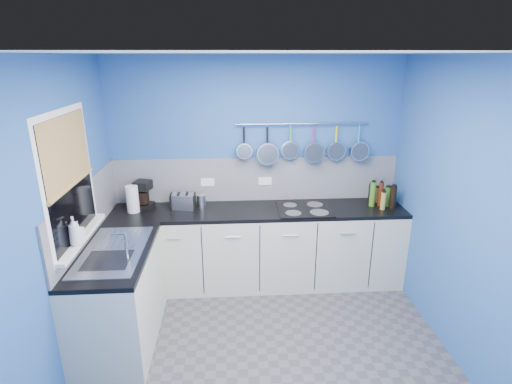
{
  "coord_description": "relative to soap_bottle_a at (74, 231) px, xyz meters",
  "views": [
    {
      "loc": [
        -0.28,
        -2.84,
        2.49
      ],
      "look_at": [
        -0.05,
        0.75,
        1.25
      ],
      "focal_mm": 28.08,
      "sensor_mm": 36.0,
      "label": 1
    }
  ],
  "objects": [
    {
      "name": "condiment_5",
      "position": [
        2.8,
        1.09,
        -0.13
      ],
      "size": [
        0.06,
        0.06,
        0.28
      ],
      "primitive_type": "cylinder",
      "color": "#3F721E",
      "rests_on": "worktop_back"
    },
    {
      "name": "window_glass",
      "position": [
        -0.04,
        0.17,
        0.38
      ],
      "size": [
        0.01,
        0.9,
        1.0
      ],
      "primitive_type": "cube",
      "color": "black",
      "rests_on": "wall_left"
    },
    {
      "name": "cabinet_run_left",
      "position": [
        0.23,
        0.17,
        -0.74
      ],
      "size": [
        0.6,
        1.2,
        0.86
      ],
      "primitive_type": "cube",
      "color": "beige",
      "rests_on": "ground"
    },
    {
      "name": "condiment_4",
      "position": [
        2.89,
        1.09,
        -0.14
      ],
      "size": [
        0.05,
        0.05,
        0.27
      ],
      "primitive_type": "cylinder",
      "color": "#4C190C",
      "rests_on": "worktop_back"
    },
    {
      "name": "pan_2",
      "position": [
        1.9,
        1.31,
        0.42
      ],
      "size": [
        0.2,
        0.06,
        0.39
      ],
      "primitive_type": null,
      "color": "silver",
      "rests_on": "pot_rail"
    },
    {
      "name": "pan_0",
      "position": [
        1.4,
        1.31,
        0.43
      ],
      "size": [
        0.17,
        0.1,
        0.36
      ],
      "primitive_type": null,
      "color": "silver",
      "rests_on": "pot_rail"
    },
    {
      "name": "wall_left",
      "position": [
        -0.08,
        -0.13,
        0.08
      ],
      "size": [
        0.02,
        3.0,
        2.5
      ],
      "primitive_type": "cube",
      "color": "#2A579E",
      "rests_on": "ground"
    },
    {
      "name": "coffee_maker",
      "position": [
        0.29,
        1.17,
        -0.12
      ],
      "size": [
        0.22,
        0.23,
        0.31
      ],
      "primitive_type": null,
      "rotation": [
        0.0,
        0.0,
        -0.28
      ],
      "color": "black",
      "rests_on": "worktop_back"
    },
    {
      "name": "condiment_6",
      "position": [
        2.99,
        1.0,
        -0.14
      ],
      "size": [
        0.07,
        0.07,
        0.25
      ],
      "primitive_type": "cylinder",
      "color": "black",
      "rests_on": "worktop_back"
    },
    {
      "name": "socket_left",
      "position": [
        0.98,
        1.35,
        -0.04
      ],
      "size": [
        0.15,
        0.01,
        0.09
      ],
      "primitive_type": "cube",
      "color": "white",
      "rests_on": "backsplash_back"
    },
    {
      "name": "floor",
      "position": [
        1.53,
        -0.13,
        -1.18
      ],
      "size": [
        3.2,
        3.0,
        0.02
      ],
      "primitive_type": "cube",
      "color": "#47474C",
      "rests_on": "ground"
    },
    {
      "name": "bamboo_blind",
      "position": [
        -0.03,
        0.17,
        0.61
      ],
      "size": [
        0.01,
        0.9,
        0.55
      ],
      "primitive_type": "cube",
      "color": "#A48145",
      "rests_on": "wall_left"
    },
    {
      "name": "worktop_back",
      "position": [
        1.53,
        1.07,
        -0.29
      ],
      "size": [
        3.2,
        0.6,
        0.04
      ],
      "primitive_type": "cube",
      "color": "black",
      "rests_on": "cabinet_run_back"
    },
    {
      "name": "sink_unit",
      "position": [
        0.23,
        0.17,
        -0.27
      ],
      "size": [
        0.5,
        0.95,
        0.01
      ],
      "primitive_type": "cube",
      "color": "silver",
      "rests_on": "worktop_left"
    },
    {
      "name": "condiment_7",
      "position": [
        2.88,
        0.98,
        -0.17
      ],
      "size": [
        0.06,
        0.06,
        0.19
      ],
      "primitive_type": "cylinder",
      "color": "olive",
      "rests_on": "worktop_back"
    },
    {
      "name": "worktop_left",
      "position": [
        0.23,
        0.17,
        -0.29
      ],
      "size": [
        0.6,
        1.2,
        0.04
      ],
      "primitive_type": "cube",
      "color": "black",
      "rests_on": "cabinet_run_left"
    },
    {
      "name": "socket_right",
      "position": [
        1.63,
        1.35,
        -0.04
      ],
      "size": [
        0.15,
        0.01,
        0.09
      ],
      "primitive_type": "cube",
      "color": "white",
      "rests_on": "backsplash_back"
    },
    {
      "name": "pot_rail",
      "position": [
        2.03,
        1.32,
        0.61
      ],
      "size": [
        1.45,
        0.02,
        0.02
      ],
      "primitive_type": "cylinder",
      "rotation": [
        0.0,
        1.57,
        0.0
      ],
      "color": "silver",
      "rests_on": "wall_back"
    },
    {
      "name": "pan_4",
      "position": [
        2.41,
        1.31,
        0.41
      ],
      "size": [
        0.21,
        0.08,
        0.4
      ],
      "primitive_type": null,
      "color": "silver",
      "rests_on": "pot_rail"
    },
    {
      "name": "paper_towel",
      "position": [
        0.2,
        1.08,
        -0.13
      ],
      "size": [
        0.16,
        0.16,
        0.29
      ],
      "primitive_type": "cylinder",
      "rotation": [
        0.0,
        0.0,
        0.25
      ],
      "color": "white",
      "rests_on": "worktop_back"
    },
    {
      "name": "condiment_2",
      "position": [
        2.82,
        1.2,
        -0.16
      ],
      "size": [
        0.06,
        0.06,
        0.22
      ],
      "primitive_type": "cylinder",
      "color": "black",
      "rests_on": "worktop_back"
    },
    {
      "name": "cabinet_run_back",
      "position": [
        1.53,
        1.07,
        -0.74
      ],
      "size": [
        3.2,
        0.6,
        0.86
      ],
      "primitive_type": "cube",
      "color": "beige",
      "rests_on": "ground"
    },
    {
      "name": "backsplash_back",
      "position": [
        1.53,
        1.36,
        -0.02
      ],
      "size": [
        3.2,
        0.02,
        0.5
      ],
      "primitive_type": "cube",
      "color": "#A3A4A7",
      "rests_on": "wall_back"
    },
    {
      "name": "window_frame",
      "position": [
        -0.05,
        0.17,
        0.38
      ],
      "size": [
        0.01,
        1.0,
        1.1
      ],
      "primitive_type": "cube",
      "color": "white",
      "rests_on": "wall_left"
    },
    {
      "name": "soap_bottle_a",
      "position": [
        0.0,
        0.0,
        0.0
      ],
      "size": [
        0.12,
        0.12,
        0.24
      ],
      "primitive_type": "imported",
      "rotation": [
        0.0,
        0.0,
        0.42
      ],
      "color": "white",
      "rests_on": "window_sill"
    },
    {
      "name": "hob",
      "position": [
        2.03,
        1.02,
        -0.26
      ],
      "size": [
        0.58,
        0.51,
        0.01
      ],
      "primitive_type": "cube",
      "color": "black",
      "rests_on": "worktop_back"
    },
    {
      "name": "toaster",
      "position": [
        0.72,
        1.15,
        -0.19
      ],
      "size": [
        0.28,
        0.19,
        0.16
      ],
      "primitive_type": "cube",
      "rotation": [
        0.0,
        0.0,
        -0.18
      ],
      "color": "silver",
      "rests_on": "worktop_back"
    },
    {
      "name": "backsplash_left",
      "position": [
        -0.06,
        0.47,
        -0.02
      ],
      "size": [
        0.02,
        1.8,
        0.5
      ],
      "primitive_type": "cube",
      "color": "#A3A4A7",
      "rests_on": "wall_left"
    },
    {
      "name": "condiment_1",
      "position": [
        2.89,
        1.21,
        -0.18
      ],
      "size": [
        0.06,
        0.06,
        0.17
      ],
      "primitive_type": "cylinder",
      "color": "brown",
      "rests_on": "worktop_back"
    },
    {
      "name": "ceiling",
      "position": [
        1.53,
        -0.13,
        1.34
      ],
      "size": [
        3.2,
        3.0,
        0.02
      ],
      "primitive_type": "cube",
      "color": "white",
      "rests_on": "ground"
    },
    {
      "name": "pan_1",
      "position": [
        1.65,
        1.31,
        0.39
      ],
      "size": [
        0.24,
        0.11,
        0.43
      ],
      "primitive_type": null,
      "color": "silver",
      "rests_on": "pot_rail"
    },
    {
      "name": "mixer_tap",
      "position": [
        0.39,
        -0.01,
        -0.14
      ],
      "size": [
        0.12,
        0.08,
        0.26
      ],
      "primitive_type": null,
      "color": "silver",
      "rests_on": "worktop_left"
    },
    {
      "name": "wall_front",
      "position": [
        1.53,
        -1.64,
        0.08
      ],
      "size": [
        3.2,
        0.02,
        2.5
      ],
      "primitive_type": "cube",
      "color": "#2A579E",
      "rests_on": "ground"
    },
    {
      "name": "wall_right",
      "position": [
        3.14,
        -0.13,
        0.08
      ],
      "size": [
        0.02,
        3.0,
        2.5
      ],
      "primitive_type": "cube",
      "color": "#2A579E",
      "rests_on": "ground"
    },
    {
      "name": "window_sill",
      "position": [
        -0.02,
        0.17,
        -0.13
      ],
      "size": [
        0.1,
        0.98,
        0.03
      ],
      "primitive_type": "cube",
      "color": "white",
      "rests_on": "wall_left"
    },
    {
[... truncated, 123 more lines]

